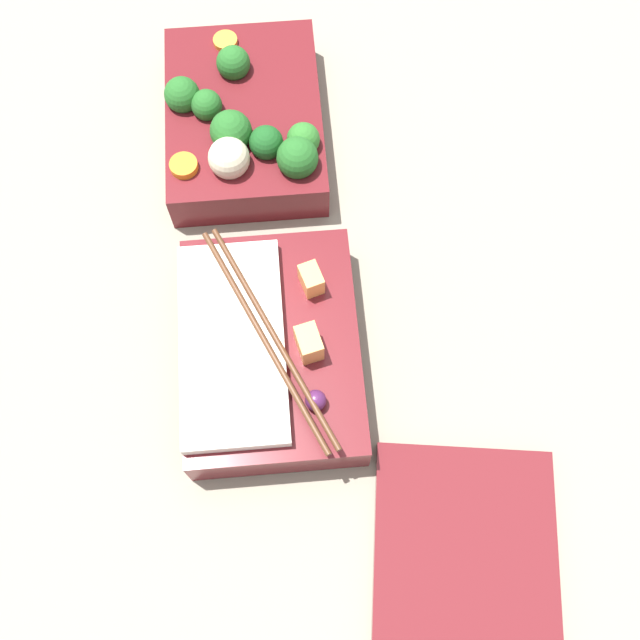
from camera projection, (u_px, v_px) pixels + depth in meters
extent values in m
plane|color=gray|center=(260.00, 232.00, 0.71)|extent=(3.00, 3.00, 0.00)
cube|color=maroon|center=(245.00, 121.00, 0.74)|extent=(0.20, 0.15, 0.05)
sphere|color=#236023|center=(182.00, 95.00, 0.71)|extent=(0.03, 0.03, 0.03)
sphere|color=#2D7028|center=(303.00, 139.00, 0.69)|extent=(0.03, 0.03, 0.03)
sphere|color=#236023|center=(297.00, 158.00, 0.68)|extent=(0.04, 0.04, 0.04)
sphere|color=#236023|center=(233.00, 63.00, 0.72)|extent=(0.03, 0.03, 0.03)
sphere|color=#236023|center=(207.00, 105.00, 0.71)|extent=(0.03, 0.03, 0.03)
sphere|color=#19511E|center=(266.00, 143.00, 0.69)|extent=(0.03, 0.03, 0.03)
sphere|color=#236023|center=(231.00, 131.00, 0.69)|extent=(0.04, 0.04, 0.04)
cylinder|color=orange|center=(225.00, 41.00, 0.74)|extent=(0.03, 0.03, 0.01)
cylinder|color=orange|center=(226.00, 149.00, 0.69)|extent=(0.02, 0.02, 0.01)
cylinder|color=orange|center=(184.00, 166.00, 0.69)|extent=(0.03, 0.03, 0.01)
sphere|color=beige|center=(229.00, 158.00, 0.68)|extent=(0.04, 0.04, 0.04)
cube|color=maroon|center=(272.00, 351.00, 0.65)|extent=(0.20, 0.15, 0.05)
cube|color=silver|center=(232.00, 342.00, 0.62)|extent=(0.18, 0.09, 0.01)
cube|color=#F4A356|center=(311.00, 279.00, 0.63)|extent=(0.03, 0.02, 0.02)
cube|color=#F4A356|center=(309.00, 343.00, 0.61)|extent=(0.03, 0.02, 0.03)
sphere|color=#4C1E4C|center=(316.00, 400.00, 0.60)|extent=(0.02, 0.02, 0.02)
cylinder|color=#56331E|center=(265.00, 338.00, 0.61)|extent=(0.20, 0.09, 0.01)
cylinder|color=#56331E|center=(273.00, 334.00, 0.61)|extent=(0.20, 0.09, 0.01)
cube|color=maroon|center=(465.00, 573.00, 0.59)|extent=(0.22, 0.17, 0.01)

